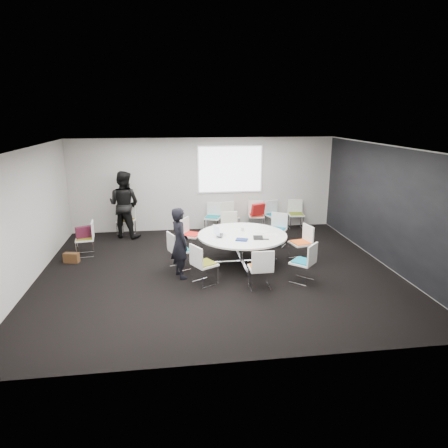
{
  "coord_description": "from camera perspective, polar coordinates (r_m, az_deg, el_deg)",
  "views": [
    {
      "loc": [
        -0.99,
        -8.49,
        3.51
      ],
      "look_at": [
        0.2,
        0.4,
        1.0
      ],
      "focal_mm": 32.0,
      "sensor_mm": 36.0,
      "label": 1
    }
  ],
  "objects": [
    {
      "name": "papers_right",
      "position": [
        9.68,
        5.42,
        -1.12
      ],
      "size": [
        0.37,
        0.34,
        0.0
      ],
      "primitive_type": "cube",
      "rotation": [
        0.0,
        0.0,
        0.58
      ],
      "color": "white",
      "rests_on": "conference_table"
    },
    {
      "name": "chair_ring_h",
      "position": [
        8.73,
        11.19,
        -6.43
      ],
      "size": [
        0.64,
        0.64,
        0.88
      ],
      "rotation": [
        0.0,
        0.0,
        7.11
      ],
      "color": "silver",
      "rests_on": "ground"
    },
    {
      "name": "chair_back_e",
      "position": [
        12.69,
        10.21,
        0.62
      ],
      "size": [
        0.5,
        0.49,
        0.88
      ],
      "rotation": [
        0.0,
        0.0,
        3.04
      ],
      "color": "silver",
      "rests_on": "ground"
    },
    {
      "name": "maroon_bag",
      "position": [
        10.6,
        -19.36,
        -1.1
      ],
      "size": [
        0.42,
        0.29,
        0.28
      ],
      "primitive_type": "cube",
      "rotation": [
        0.0,
        0.0,
        0.43
      ],
      "color": "#461224",
      "rests_on": "chair_spare_left"
    },
    {
      "name": "laptop",
      "position": [
        9.31,
        -0.31,
        -1.67
      ],
      "size": [
        0.28,
        0.37,
        0.03
      ],
      "primitive_type": "imported",
      "rotation": [
        0.0,
        0.0,
        1.36
      ],
      "color": "#333338",
      "rests_on": "conference_table"
    },
    {
      "name": "laptop_lid",
      "position": [
        9.31,
        -1.12,
        -0.91
      ],
      "size": [
        0.12,
        0.29,
        0.22
      ],
      "primitive_type": "cube",
      "rotation": [
        0.0,
        0.0,
        1.94
      ],
      "color": "silver",
      "rests_on": "conference_table"
    },
    {
      "name": "chair_back_c",
      "position": [
        12.37,
        4.62,
        0.42
      ],
      "size": [
        0.5,
        0.49,
        0.88
      ],
      "rotation": [
        0.0,
        0.0,
        3.04
      ],
      "color": "silver",
      "rests_on": "ground"
    },
    {
      "name": "phone",
      "position": [
        9.13,
        6.01,
        -2.17
      ],
      "size": [
        0.15,
        0.11,
        0.01
      ],
      "primitive_type": "cube",
      "rotation": [
        0.0,
        0.0,
        -0.27
      ],
      "color": "black",
      "rests_on": "conference_table"
    },
    {
      "name": "chair_spare_left",
      "position": [
        10.7,
        -19.11,
        -2.86
      ],
      "size": [
        0.5,
        0.51,
        0.88
      ],
      "rotation": [
        0.0,
        0.0,
        1.7
      ],
      "color": "silver",
      "rests_on": "ground"
    },
    {
      "name": "chair_ring_g",
      "position": [
        8.29,
        5.21,
        -7.41
      ],
      "size": [
        0.46,
        0.45,
        0.88
      ],
      "rotation": [
        0.0,
        0.0,
        6.29
      ],
      "color": "silver",
      "rests_on": "ground"
    },
    {
      "name": "chair_back_a",
      "position": [
        12.12,
        -1.61,
        0.15
      ],
      "size": [
        0.59,
        0.58,
        0.88
      ],
      "rotation": [
        0.0,
        0.0,
        2.79
      ],
      "color": "silver",
      "rests_on": "ground"
    },
    {
      "name": "person_back",
      "position": [
        11.82,
        -14.08,
        2.72
      ],
      "size": [
        1.16,
        1.05,
        1.93
      ],
      "primitive_type": "imported",
      "rotation": [
        0.0,
        0.0,
        2.72
      ],
      "color": "black",
      "rests_on": "ground"
    },
    {
      "name": "projection_screen",
      "position": [
        12.2,
        0.89,
        7.81
      ],
      "size": [
        1.9,
        0.03,
        1.35
      ],
      "primitive_type": "cube",
      "color": "white",
      "rests_on": "room_shell"
    },
    {
      "name": "tablet_folio",
      "position": [
        9.03,
        2.55,
        -2.25
      ],
      "size": [
        0.31,
        0.28,
        0.03
      ],
      "primitive_type": "cube",
      "rotation": [
        0.0,
        0.0,
        -0.37
      ],
      "color": "navy",
      "rests_on": "conference_table"
    },
    {
      "name": "papers_front",
      "position": [
        9.53,
        6.78,
        -1.44
      ],
      "size": [
        0.31,
        0.22,
        0.0
      ],
      "primitive_type": "cube",
      "rotation": [
        0.0,
        0.0,
        -0.03
      ],
      "color": "silver",
      "rests_on": "conference_table"
    },
    {
      "name": "chair_ring_a",
      "position": [
        9.95,
        10.86,
        -3.64
      ],
      "size": [
        0.54,
        0.55,
        0.88
      ],
      "rotation": [
        0.0,
        0.0,
        1.81
      ],
      "color": "silver",
      "rests_on": "ground"
    },
    {
      "name": "conference_table",
      "position": [
        9.52,
        2.62,
        -2.66
      ],
      "size": [
        2.11,
        2.11,
        0.73
      ],
      "color": "silver",
      "rests_on": "ground"
    },
    {
      "name": "chair_ring_f",
      "position": [
        8.49,
        -2.86,
        -6.8
      ],
      "size": [
        0.62,
        0.62,
        0.88
      ],
      "rotation": [
        0.0,
        0.0,
        5.22
      ],
      "color": "silver",
      "rests_on": "ground"
    },
    {
      "name": "chair_ring_e",
      "position": [
        9.33,
        -6.36,
        -4.76
      ],
      "size": [
        0.59,
        0.59,
        0.88
      ],
      "rotation": [
        0.0,
        0.0,
        5.09
      ],
      "color": "silver",
      "rests_on": "ground"
    },
    {
      "name": "brown_bag",
      "position": [
        10.38,
        -20.96,
        -4.52
      ],
      "size": [
        0.39,
        0.23,
        0.24
      ],
      "primitive_type": "cube",
      "rotation": [
        0.0,
        0.0,
        -0.22
      ],
      "color": "#482D17",
      "rests_on": "ground"
    },
    {
      "name": "chair_ring_c",
      "position": [
        10.97,
        0.87,
        -1.52
      ],
      "size": [
        0.47,
        0.46,
        0.88
      ],
      "rotation": [
        0.0,
        0.0,
        3.16
      ],
      "color": "silver",
      "rests_on": "ground"
    },
    {
      "name": "chair_person_back",
      "position": [
        12.14,
        -13.77,
        -0.28
      ],
      "size": [
        0.58,
        0.57,
        0.88
      ],
      "rotation": [
        0.0,
        0.0,
        2.82
      ],
      "color": "silver",
      "rests_on": "ground"
    },
    {
      "name": "person_main",
      "position": [
        8.71,
        -6.34,
        -2.71
      ],
      "size": [
        0.55,
        0.67,
        1.57
      ],
      "primitive_type": "imported",
      "rotation": [
        0.0,
        0.0,
        1.92
      ],
      "color": "black",
      "rests_on": "ground"
    },
    {
      "name": "chair_ring_d",
      "position": [
        10.45,
        -4.65,
        -2.46
      ],
      "size": [
        0.62,
        0.62,
        0.88
      ],
      "rotation": [
        0.0,
        0.0,
        4.19
      ],
      "color": "silver",
      "rests_on": "ground"
    },
    {
      "name": "chair_back_d",
      "position": [
        12.49,
        7.17,
        0.49
      ],
      "size": [
        0.58,
        0.57,
        0.88
      ],
      "rotation": [
        0.0,
        0.0,
        3.47
      ],
      "color": "silver",
      "rests_on": "ground"
    },
    {
      "name": "red_jacket",
      "position": [
        12.05,
        4.88,
        2.09
      ],
      "size": [
        0.47,
        0.32,
        0.36
      ],
      "primitive_type": "cube",
      "rotation": [
        0.17,
        0.0,
        0.42
      ],
      "color": "#A71414",
      "rests_on": "chair_back_c"
    },
    {
      "name": "notebook_black",
      "position": [
        9.21,
        4.89,
        -1.95
      ],
      "size": [
        0.27,
        0.33,
        0.02
      ],
      "primitive_type": "cube",
      "rotation": [
        0.0,
        0.0,
        -0.16
      ],
      "color": "black",
      "rests_on": "conference_table"
    },
    {
      "name": "room_shell",
      "position": [
        8.82,
        -0.33,
        1.78
      ],
      "size": [
        8.08,
        7.08,
        2.88
      ],
      "color": "black",
      "rests_on": "ground"
    },
    {
      "name": "chair_back_b",
      "position": [
        12.2,
        0.85,
        0.25
      ],
      "size": [
        0.57,
        0.56,
        0.88
      ],
      "rotation": [
        0.0,
        0.0,
        3.43
      ],
      "color": "silver",
      "rests_on": "ground"
    },
    {
      "name": "chair_ring_b",
      "position": [
        10.96,
        7.56,
        -1.68
      ],
      "size": [
        0.63,
        0.62,
        0.88
      ],
      "rotation": [
        0.0,
        0.0,
        2.58
      ],
      "color": "silver",
      "rests_on": "ground"
    },
    {
      "name": "cup",
      "position": [
        9.71,
        2.66,
        -0.75
      ],
      "size": [
        0.08,
        0.08,
        0.09
      ],
      "primitive_type": "cylinder",
      "color": "white",
      "rests_on": "conference_table"
    }
  ]
}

